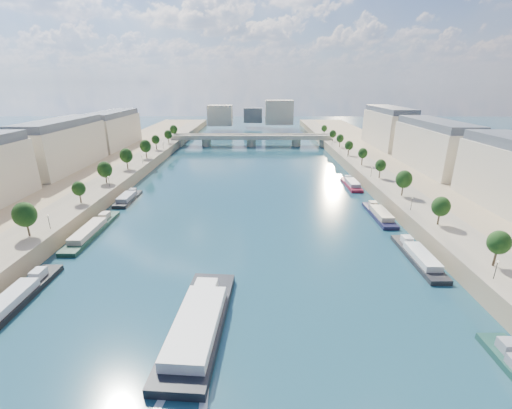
{
  "coord_description": "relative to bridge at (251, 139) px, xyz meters",
  "views": [
    {
      "loc": [
        4.14,
        -15.73,
        43.01
      ],
      "look_at": [
        3.82,
        90.19,
        5.0
      ],
      "focal_mm": 24.0,
      "sensor_mm": 36.0,
      "label": 1
    }
  ],
  "objects": [
    {
      "name": "ground",
      "position": [
        0.0,
        -128.21,
        -5.08
      ],
      "size": [
        700.0,
        700.0,
        0.0
      ],
      "primitive_type": "plane",
      "color": "#0D323D",
      "rests_on": "ground"
    },
    {
      "name": "quay_left",
      "position": [
        -72.0,
        -128.21,
        -2.58
      ],
      "size": [
        44.0,
        520.0,
        5.0
      ],
      "primitive_type": "cube",
      "color": "#9E8460",
      "rests_on": "ground"
    },
    {
      "name": "quay_right",
      "position": [
        72.0,
        -128.21,
        -2.58
      ],
      "size": [
        44.0,
        520.0,
        5.0
      ],
      "primitive_type": "cube",
      "color": "#9E8460",
      "rests_on": "ground"
    },
    {
      "name": "pave_left",
      "position": [
        -57.0,
        -128.21,
        -0.03
      ],
      "size": [
        14.0,
        520.0,
        0.1
      ],
      "primitive_type": "cube",
      "color": "gray",
      "rests_on": "quay_left"
    },
    {
      "name": "pave_right",
      "position": [
        57.0,
        -128.21,
        -0.03
      ],
      "size": [
        14.0,
        520.0,
        0.1
      ],
      "primitive_type": "cube",
      "color": "gray",
      "rests_on": "quay_right"
    },
    {
      "name": "trees_left",
      "position": [
        -55.0,
        -126.21,
        5.39
      ],
      "size": [
        4.8,
        268.8,
        8.26
      ],
      "color": "#382B1E",
      "rests_on": "ground"
    },
    {
      "name": "trees_right",
      "position": [
        55.0,
        -118.21,
        5.39
      ],
      "size": [
        4.8,
        268.8,
        8.26
      ],
      "color": "#382B1E",
      "rests_on": "ground"
    },
    {
      "name": "lamps_left",
      "position": [
        -52.5,
        -138.21,
        2.7
      ],
      "size": [
        0.36,
        200.36,
        4.28
      ],
      "color": "black",
      "rests_on": "ground"
    },
    {
      "name": "lamps_right",
      "position": [
        52.5,
        -123.21,
        2.7
      ],
      "size": [
        0.36,
        200.36,
        4.28
      ],
      "color": "black",
      "rests_on": "ground"
    },
    {
      "name": "buildings_left",
      "position": [
        -85.0,
        -116.21,
        11.37
      ],
      "size": [
        16.0,
        226.0,
        23.2
      ],
      "color": "beige",
      "rests_on": "ground"
    },
    {
      "name": "buildings_right",
      "position": [
        85.0,
        -116.21,
        11.37
      ],
      "size": [
        16.0,
        226.0,
        23.2
      ],
      "color": "beige",
      "rests_on": "ground"
    },
    {
      "name": "skyline",
      "position": [
        3.19,
        91.31,
        9.57
      ],
      "size": [
        79.0,
        42.0,
        22.0
      ],
      "color": "beige",
      "rests_on": "ground"
    },
    {
      "name": "bridge",
      "position": [
        0.0,
        0.0,
        0.0
      ],
      "size": [
        112.0,
        12.0,
        8.15
      ],
      "color": "#C1B79E",
      "rests_on": "ground"
    },
    {
      "name": "tour_barge",
      "position": [
        -6.58,
        -192.14,
        -3.81
      ],
      "size": [
        11.22,
        32.29,
        4.31
      ],
      "rotation": [
        0.0,
        0.0,
        -0.07
      ],
      "color": "black",
      "rests_on": "ground"
    },
    {
      "name": "wake",
      "position": [
        -6.58,
        -208.64,
        -5.06
      ],
      "size": [
        10.75,
        26.03,
        0.04
      ],
      "color": "silver",
      "rests_on": "ground"
    },
    {
      "name": "moored_barges_left",
      "position": [
        -45.5,
        -187.58,
        -4.24
      ],
      "size": [
        5.0,
        156.96,
        3.6
      ],
      "color": "#1A1E3B",
      "rests_on": "ground"
    },
    {
      "name": "moored_barges_right",
      "position": [
        45.5,
        -172.45,
        -4.24
      ],
      "size": [
        5.0,
        166.59,
        3.6
      ],
      "color": "black",
      "rests_on": "ground"
    }
  ]
}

